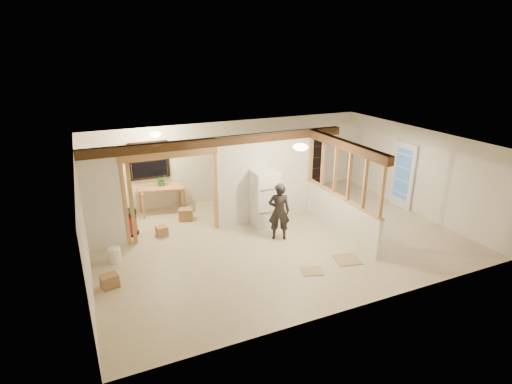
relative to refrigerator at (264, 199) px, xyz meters
name	(u,v)px	position (x,y,z in m)	size (l,w,h in m)	color
floor	(277,237)	(-0.01, -0.83, -0.79)	(9.00, 6.50, 0.01)	#C4B292
ceiling	(279,143)	(-0.01, -0.83, 1.72)	(9.00, 6.50, 0.01)	white
wall_back	(232,160)	(-0.01, 2.42, 0.47)	(9.00, 0.01, 2.50)	silver
wall_front	(360,249)	(-0.01, -4.08, 0.47)	(9.00, 0.01, 2.50)	silver
wall_left	(83,222)	(-4.51, -0.83, 0.47)	(0.01, 6.50, 2.50)	silver
wall_right	(416,171)	(4.49, -0.83, 0.47)	(0.01, 6.50, 2.50)	silver
partition_left_stub	(102,200)	(-4.06, 0.37, 0.47)	(0.90, 0.12, 2.50)	silver
partition_center	(265,177)	(0.19, 0.37, 0.47)	(2.80, 0.12, 2.50)	silver
doorway_frame	(172,196)	(-2.41, 0.37, 0.32)	(2.46, 0.14, 2.20)	#B4834B
header_beam_back	(223,141)	(-1.01, 0.37, 1.60)	(7.00, 0.18, 0.22)	#4B2F1A
header_beam_right	(345,145)	(1.59, -1.23, 1.60)	(0.18, 3.30, 0.22)	#4B2F1A
pony_wall	(339,215)	(1.59, -1.23, -0.28)	(0.12, 3.20, 1.00)	silver
stud_partition	(342,173)	(1.59, -1.23, 0.88)	(0.14, 3.20, 1.32)	#B4834B
window_back	(149,160)	(-2.61, 2.34, 0.77)	(1.12, 0.10, 1.10)	black
french_door	(403,175)	(4.41, -0.43, 0.22)	(0.12, 0.86, 2.00)	white
ceiling_dome_main	(301,147)	(0.29, -1.33, 1.70)	(0.36, 0.36, 0.16)	#FFEABF
ceiling_dome_util	(155,134)	(-2.51, 1.47, 1.70)	(0.32, 0.32, 0.14)	#FFEABF
hanging_bulb	(181,149)	(-2.01, 0.77, 1.40)	(0.07, 0.07, 0.07)	#FFD88C
refrigerator	(264,199)	(0.00, 0.00, 0.00)	(0.64, 0.63, 1.56)	white
woman	(279,211)	(-0.01, -0.89, -0.03)	(0.55, 0.36, 1.50)	black
work_table	(162,199)	(-2.38, 2.05, -0.38)	(1.29, 0.65, 0.81)	#B4834B
potted_plant	(161,180)	(-2.35, 2.11, 0.20)	(0.30, 0.26, 0.33)	#1E5320
shop_vac	(128,223)	(-3.51, 0.90, -0.44)	(0.52, 0.52, 0.68)	#9E0D14
bookshelf	(310,164)	(2.74, 2.21, 0.08)	(0.86, 0.29, 1.73)	black
bucket	(115,255)	(-3.98, -0.46, -0.61)	(0.28, 0.28, 0.35)	white
box_util_a	(186,214)	(-1.89, 1.23, -0.62)	(0.38, 0.33, 0.33)	#906A46
box_util_b	(162,231)	(-2.72, 0.48, -0.66)	(0.27, 0.27, 0.25)	#906A46
box_front	(110,281)	(-4.18, -1.47, -0.65)	(0.34, 0.27, 0.27)	#906A46
floor_panel_near	(347,259)	(0.96, -2.53, -0.77)	(0.55, 0.55, 0.02)	tan
floor_panel_far	(312,271)	(-0.06, -2.64, -0.77)	(0.47, 0.37, 0.01)	tan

